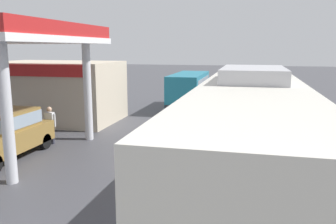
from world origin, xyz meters
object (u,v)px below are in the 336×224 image
Objects in this scene: car_at_pump at (5,132)px; minibus_opposing_lane at (189,88)px; pedestrian_near_pump at (50,123)px; car_trailing_behind_bus at (254,93)px; coach_bus_main at (250,151)px.

minibus_opposing_lane is (4.93, 12.27, 0.46)m from car_at_pump.
minibus_opposing_lane is at bearing 66.72° from pedestrian_near_pump.
coach_bus_main is at bearing -90.54° from car_trailing_behind_bus.
car_trailing_behind_bus is (4.35, 1.77, -0.46)m from minibus_opposing_lane.
pedestrian_near_pump is 0.40× the size of car_trailing_behind_bus.
pedestrian_near_pump is (-8.55, 4.83, -0.79)m from coach_bus_main.
pedestrian_near_pump is at bearing -126.19° from car_trailing_behind_bus.
minibus_opposing_lane is at bearing 68.13° from car_at_pump.
car_at_pump is 2.22m from pedestrian_near_pump.
pedestrian_near_pump is at bearing 75.11° from car_at_pump.
pedestrian_near_pump is (0.57, 2.15, -0.08)m from car_at_pump.
coach_bus_main is 9.85m from pedestrian_near_pump.
minibus_opposing_lane is 1.46× the size of car_trailing_behind_bus.
car_at_pump and car_trailing_behind_bus have the same top height.
coach_bus_main reaches higher than pedestrian_near_pump.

